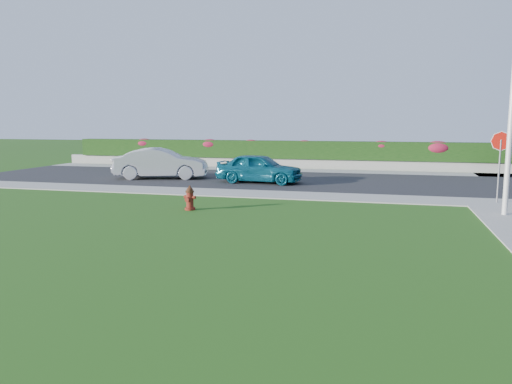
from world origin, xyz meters
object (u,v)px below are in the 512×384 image
(fire_hydrant, at_px, (190,198))
(stop_sign, at_px, (500,150))
(sedan_silver, at_px, (161,163))
(sedan_teal, at_px, (259,168))
(utility_pole, at_px, (511,115))

(fire_hydrant, height_order, stop_sign, stop_sign)
(fire_hydrant, xyz_separation_m, sedan_silver, (-4.74, 7.90, 0.42))
(fire_hydrant, bearing_deg, stop_sign, 28.95)
(fire_hydrant, distance_m, sedan_teal, 7.46)
(sedan_teal, height_order, sedan_silver, sedan_silver)
(fire_hydrant, distance_m, utility_pole, 10.32)
(sedan_teal, relative_size, sedan_silver, 0.87)
(utility_pole, bearing_deg, sedan_teal, 147.57)
(sedan_silver, distance_m, utility_pole, 16.09)
(fire_hydrant, bearing_deg, sedan_silver, 128.42)
(sedan_teal, xyz_separation_m, utility_pole, (9.35, -5.94, 2.37))
(sedan_silver, distance_m, stop_sign, 15.41)
(utility_pole, relative_size, stop_sign, 2.41)
(sedan_teal, bearing_deg, utility_pole, -117.93)
(utility_pole, bearing_deg, stop_sign, 83.75)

